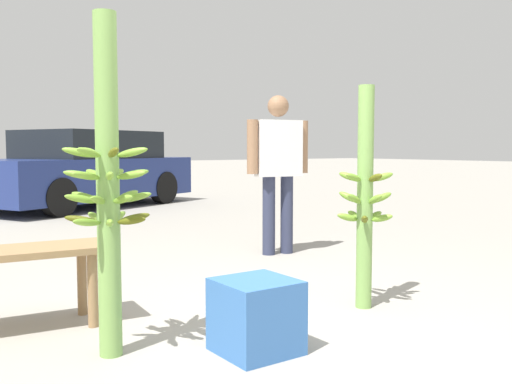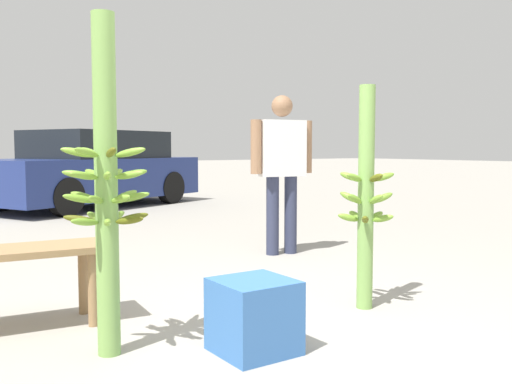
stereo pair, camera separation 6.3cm
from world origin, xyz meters
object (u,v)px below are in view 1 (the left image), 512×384
(vendor_person, at_px, (278,161))
(parked_car, at_px, (85,170))
(banana_stalk_center, at_px, (365,198))
(banana_stalk_left, at_px, (108,187))
(produce_crate, at_px, (256,316))

(vendor_person, bearing_deg, parked_car, 100.04)
(parked_car, bearing_deg, banana_stalk_center, 150.71)
(banana_stalk_left, height_order, parked_car, banana_stalk_left)
(banana_stalk_left, height_order, banana_stalk_center, banana_stalk_left)
(banana_stalk_left, bearing_deg, produce_crate, -31.76)
(banana_stalk_left, bearing_deg, banana_stalk_center, -4.12)
(produce_crate, bearing_deg, parked_car, 77.69)
(banana_stalk_center, relative_size, vendor_person, 0.93)
(banana_stalk_center, relative_size, produce_crate, 3.84)
(banana_stalk_center, bearing_deg, vendor_person, 69.37)
(banana_stalk_left, distance_m, parked_car, 7.74)
(banana_stalk_center, bearing_deg, banana_stalk_left, 175.88)
(banana_stalk_center, bearing_deg, produce_crate, -165.79)
(parked_car, xyz_separation_m, produce_crate, (-1.70, -7.77, -0.47))
(banana_stalk_left, distance_m, vendor_person, 2.97)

